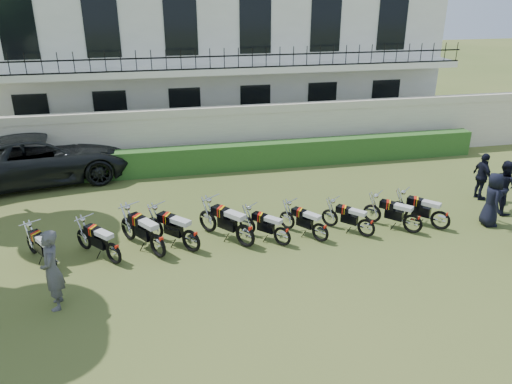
# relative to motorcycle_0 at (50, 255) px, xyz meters

# --- Properties ---
(ground) EXTENTS (100.00, 100.00, 0.00)m
(ground) POSITION_rel_motorcycle_0_xyz_m (5.62, -0.82, -0.44)
(ground) COLOR #3F5221
(ground) RESTS_ON ground
(perimeter_wall) EXTENTS (30.00, 0.35, 2.30)m
(perimeter_wall) POSITION_rel_motorcycle_0_xyz_m (5.62, 7.18, 0.73)
(perimeter_wall) COLOR beige
(perimeter_wall) RESTS_ON ground
(hedge) EXTENTS (18.00, 0.60, 1.00)m
(hedge) POSITION_rel_motorcycle_0_xyz_m (6.62, 6.38, 0.06)
(hedge) COLOR #264D1B
(hedge) RESTS_ON ground
(building) EXTENTS (20.40, 9.60, 7.40)m
(building) POSITION_rel_motorcycle_0_xyz_m (5.62, 13.13, 3.27)
(building) COLOR white
(building) RESTS_ON ground
(motorcycle_0) EXTENTS (1.00, 1.54, 0.96)m
(motorcycle_0) POSITION_rel_motorcycle_0_xyz_m (0.00, 0.00, 0.00)
(motorcycle_0) COLOR black
(motorcycle_0) RESTS_ON ground
(motorcycle_1) EXTENTS (1.26, 1.46, 1.00)m
(motorcycle_1) POSITION_rel_motorcycle_0_xyz_m (1.50, 0.02, 0.02)
(motorcycle_1) COLOR black
(motorcycle_1) RESTS_ON ground
(motorcycle_2) EXTENTS (1.22, 1.78, 1.12)m
(motorcycle_2) POSITION_rel_motorcycle_0_xyz_m (2.62, 0.11, 0.07)
(motorcycle_2) COLOR black
(motorcycle_2) RESTS_ON ground
(motorcycle_3) EXTENTS (1.42, 1.50, 1.08)m
(motorcycle_3) POSITION_rel_motorcycle_0_xyz_m (3.49, 0.23, 0.05)
(motorcycle_3) COLOR black
(motorcycle_3) RESTS_ON ground
(motorcycle_4) EXTENTS (1.37, 1.68, 1.13)m
(motorcycle_4) POSITION_rel_motorcycle_0_xyz_m (4.94, 0.20, 0.08)
(motorcycle_4) COLOR black
(motorcycle_4) RESTS_ON ground
(motorcycle_5) EXTENTS (1.23, 1.31, 0.93)m
(motorcycle_5) POSITION_rel_motorcycle_0_xyz_m (5.94, 0.06, -0.01)
(motorcycle_5) COLOR black
(motorcycle_5) RESTS_ON ground
(motorcycle_6) EXTENTS (1.08, 1.43, 0.93)m
(motorcycle_6) POSITION_rel_motorcycle_0_xyz_m (7.03, 0.07, -0.01)
(motorcycle_6) COLOR black
(motorcycle_6) RESTS_ON ground
(motorcycle_7) EXTENTS (1.20, 1.29, 0.92)m
(motorcycle_7) POSITION_rel_motorcycle_0_xyz_m (8.40, 0.07, -0.02)
(motorcycle_7) COLOR black
(motorcycle_7) RESTS_ON ground
(motorcycle_8) EXTENTS (1.30, 1.37, 0.98)m
(motorcycle_8) POSITION_rel_motorcycle_0_xyz_m (9.78, 0.00, 0.01)
(motorcycle_8) COLOR black
(motorcycle_8) RESTS_ON ground
(motorcycle_9) EXTENTS (1.30, 1.39, 0.99)m
(motorcycle_9) POSITION_rel_motorcycle_0_xyz_m (10.68, 0.04, 0.01)
(motorcycle_9) COLOR black
(motorcycle_9) RESTS_ON ground
(suv) EXTENTS (6.70, 4.02, 1.74)m
(suv) POSITION_rel_motorcycle_0_xyz_m (-1.25, 6.65, 0.43)
(suv) COLOR black
(suv) RESTS_ON ground
(inspector) EXTENTS (0.50, 0.71, 1.86)m
(inspector) POSITION_rel_motorcycle_0_xyz_m (0.35, -1.58, 0.49)
(inspector) COLOR #525257
(inspector) RESTS_ON ground
(officer_3) EXTENTS (0.70, 0.90, 1.63)m
(officer_3) POSITION_rel_motorcycle_0_xyz_m (12.29, 0.07, 0.37)
(officer_3) COLOR black
(officer_3) RESTS_ON ground
(officer_4) EXTENTS (0.70, 0.87, 1.70)m
(officer_4) POSITION_rel_motorcycle_0_xyz_m (13.22, 0.80, 0.41)
(officer_4) COLOR black
(officer_4) RESTS_ON ground
(officer_5) EXTENTS (0.44, 0.95, 1.59)m
(officer_5) POSITION_rel_motorcycle_0_xyz_m (13.21, 1.86, 0.35)
(officer_5) COLOR black
(officer_5) RESTS_ON ground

